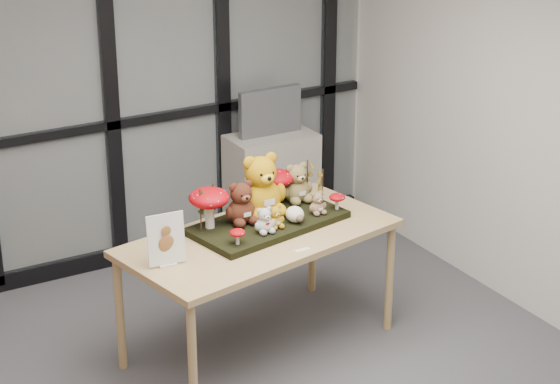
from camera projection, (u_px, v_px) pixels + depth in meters
room_shell at (210, 155)px, 4.51m from camera, size 5.00×5.00×5.00m
glass_partition at (44, 82)px, 6.59m from camera, size 4.90×0.06×2.78m
display_table at (259, 245)px, 5.97m from camera, size 1.75×1.11×0.76m
diorama_tray at (268, 223)px, 6.05m from camera, size 1.00×0.64×0.04m
bear_pooh_yellow at (260, 182)px, 6.04m from camera, size 0.37×0.35×0.42m
bear_brown_medium at (241, 200)px, 5.95m from camera, size 0.25×0.24×0.29m
bear_tan_back at (297, 180)px, 6.26m from camera, size 0.24×0.23×0.28m
bear_small_yellow at (275, 216)px, 5.91m from camera, size 0.13×0.13×0.15m
bear_white_bow at (264, 219)px, 5.84m from camera, size 0.15×0.14×0.17m
bear_beige_small at (317, 202)px, 6.10m from camera, size 0.14×0.13×0.15m
plush_cream_hedgehog at (295, 214)px, 5.99m from camera, size 0.09×0.09×0.11m
mushroom_back_left at (209, 206)px, 5.89m from camera, size 0.24×0.24×0.27m
mushroom_back_right at (276, 185)px, 6.23m from camera, size 0.22×0.22×0.24m
mushroom_front_left at (238, 236)px, 5.70m from camera, size 0.09×0.09×0.10m
mushroom_front_right at (337, 201)px, 6.17m from camera, size 0.10×0.10×0.11m
sprig_green_far_left at (201, 211)px, 5.83m from camera, size 0.05×0.05×0.27m
sprig_green_mid_left at (213, 204)px, 5.95m from camera, size 0.05×0.05×0.25m
sprig_dry_far_right at (307, 179)px, 6.31m from camera, size 0.05×0.05×0.25m
sprig_dry_mid_right at (323, 186)px, 6.24m from camera, size 0.05×0.05×0.22m
sprig_green_centre at (236, 199)px, 6.07m from camera, size 0.05×0.05×0.20m
sign_holder at (166, 242)px, 5.51m from camera, size 0.21×0.07×0.30m
label_card at (302, 250)px, 5.74m from camera, size 0.09×0.03×0.00m
cabinet at (272, 189)px, 7.51m from camera, size 0.64×0.37×0.85m
monitor at (270, 112)px, 7.30m from camera, size 0.49×0.05×0.35m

